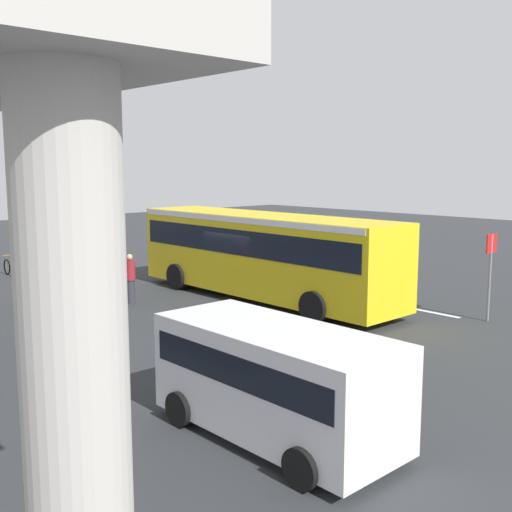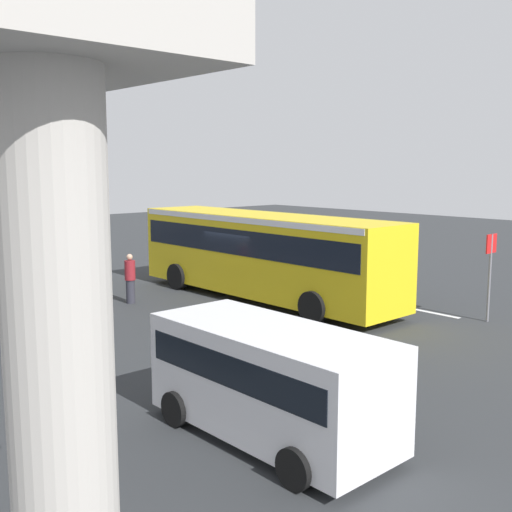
# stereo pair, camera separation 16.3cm
# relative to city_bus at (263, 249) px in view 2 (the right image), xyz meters

# --- Properties ---
(ground) EXTENTS (80.00, 80.00, 0.00)m
(ground) POSITION_rel_city_bus_xyz_m (0.56, 0.28, -1.88)
(ground) COLOR #2D3033
(city_bus) EXTENTS (11.54, 2.85, 3.15)m
(city_bus) POSITION_rel_city_bus_xyz_m (0.00, 0.00, 0.00)
(city_bus) COLOR yellow
(city_bus) RESTS_ON ground
(parked_van) EXTENTS (4.80, 2.17, 2.05)m
(parked_van) POSITION_rel_city_bus_xyz_m (-8.78, 7.94, -0.70)
(parked_van) COLOR silver
(parked_van) RESTS_ON ground
(bicycle_orange) EXTENTS (1.77, 0.44, 0.96)m
(bicycle_orange) POSITION_rel_city_bus_xyz_m (11.14, 5.00, -1.51)
(bicycle_orange) COLOR black
(bicycle_orange) RESTS_ON ground
(bicycle_blue) EXTENTS (1.77, 0.44, 0.96)m
(bicycle_blue) POSITION_rel_city_bus_xyz_m (10.66, 4.08, -1.51)
(bicycle_blue) COLOR black
(bicycle_blue) RESTS_ON ground
(pedestrian) EXTENTS (0.38, 0.38, 1.79)m
(pedestrian) POSITION_rel_city_bus_xyz_m (2.72, 3.98, -1.00)
(pedestrian) COLOR #2D2D38
(pedestrian) RESTS_ON ground
(traffic_sign) EXTENTS (0.08, 0.60, 2.80)m
(traffic_sign) POSITION_rel_city_bus_xyz_m (-7.25, -3.03, 0.01)
(traffic_sign) COLOR slate
(traffic_sign) RESTS_ON ground
(lane_dash_leftmost) EXTENTS (2.00, 0.20, 0.01)m
(lane_dash_leftmost) POSITION_rel_city_bus_xyz_m (-5.44, -2.77, -1.88)
(lane_dash_leftmost) COLOR silver
(lane_dash_leftmost) RESTS_ON ground
(lane_dash_left) EXTENTS (2.00, 0.20, 0.01)m
(lane_dash_left) POSITION_rel_city_bus_xyz_m (-1.44, -2.77, -1.88)
(lane_dash_left) COLOR silver
(lane_dash_left) RESTS_ON ground
(lane_dash_centre) EXTENTS (2.00, 0.20, 0.01)m
(lane_dash_centre) POSITION_rel_city_bus_xyz_m (2.56, -2.77, -1.88)
(lane_dash_centre) COLOR silver
(lane_dash_centre) RESTS_ON ground
(lane_dash_right) EXTENTS (2.00, 0.20, 0.01)m
(lane_dash_right) POSITION_rel_city_bus_xyz_m (6.56, -2.77, -1.88)
(lane_dash_right) COLOR silver
(lane_dash_right) RESTS_ON ground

